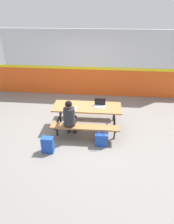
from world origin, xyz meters
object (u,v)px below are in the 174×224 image
picnic_table_main (87,111)px  laptop_silver (100,105)px  tote_bag_bright (101,140)px  backpack_dark (48,145)px  student_nearer (70,116)px

picnic_table_main → laptop_silver: 0.43m
picnic_table_main → tote_bag_bright: bearing=-61.0°
picnic_table_main → laptop_silver: (0.38, 0.04, 0.21)m
picnic_table_main → backpack_dark: bearing=-126.0°
student_nearer → tote_bag_bright: 1.07m
laptop_silver → backpack_dark: size_ratio=0.73×
tote_bag_bright → picnic_table_main: bearing=119.0°
picnic_table_main → student_nearer: 0.71m
backpack_dark → tote_bag_bright: 1.41m
tote_bag_bright → backpack_dark: bearing=-164.7°
picnic_table_main → student_nearer: bearing=-126.7°
student_nearer → backpack_dark: (-0.47, -0.67, -0.49)m
laptop_silver → tote_bag_bright: laptop_silver is taller
picnic_table_main → tote_bag_bright: (0.47, -0.85, -0.38)m
backpack_dark → picnic_table_main: bearing=54.0°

